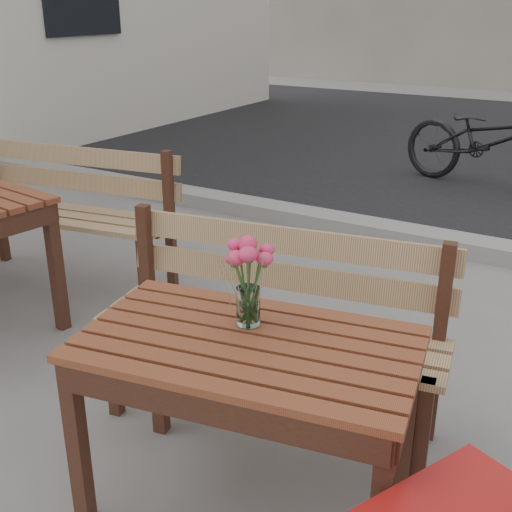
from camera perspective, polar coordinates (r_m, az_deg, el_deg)
The scene contains 5 objects.
main_table at distance 2.13m, azimuth -0.73°, elevation -10.09°, with size 1.18×0.82×0.67m.
main_bench at distance 2.63m, azimuth 1.81°, elevation -4.25°, with size 1.47×0.65×0.88m.
main_vase at distance 2.09m, azimuth -0.70°, elevation -1.27°, with size 0.17×0.17×0.32m.
second_bench at distance 4.18m, azimuth -16.26°, elevation 5.00°, with size 1.50×0.66×0.90m.
bicycle at distance 6.50m, azimuth 20.03°, elevation 9.60°, with size 0.62×1.77×0.93m, color black.
Camera 1 is at (0.96, -1.44, 1.69)m, focal length 45.00 mm.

